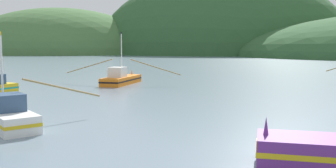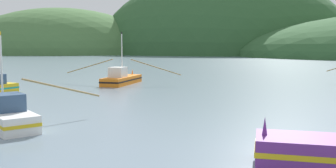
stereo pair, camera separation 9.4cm
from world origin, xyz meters
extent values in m
ellipsoid|color=#2D562D|center=(-17.47, 230.55, 0.00)|extent=(156.64, 125.31, 98.75)
ellipsoid|color=#47703D|center=(-115.94, 206.94, 0.00)|extent=(123.71, 98.97, 56.50)
cube|color=orange|center=(-11.59, 37.64, 0.47)|extent=(2.57, 7.75, 0.93)
cube|color=black|center=(-11.59, 37.64, 0.51)|extent=(2.60, 7.83, 0.17)
cone|color=orange|center=(-11.48, 41.18, 1.28)|extent=(0.21, 0.21, 0.70)
cube|color=silver|center=(-11.63, 36.42, 1.53)|extent=(1.71, 2.06, 1.18)
cylinder|color=silver|center=(-11.59, 37.73, 3.48)|extent=(0.12, 0.12, 5.08)
cube|color=black|center=(-11.59, 37.73, 6.14)|extent=(0.04, 0.36, 0.20)
cylinder|color=#997F4C|center=(-15.83, 37.77, 2.11)|extent=(6.19, 0.31, 1.88)
cylinder|color=#997F4C|center=(-7.35, 37.51, 2.11)|extent=(6.19, 0.31, 1.88)
cone|color=#6B2D84|center=(4.49, 9.90, 1.50)|extent=(0.20, 0.20, 0.70)
cube|color=white|center=(-9.54, 13.56, 0.49)|extent=(6.16, 5.52, 0.98)
cube|color=gold|center=(-9.54, 13.56, 0.54)|extent=(6.22, 5.57, 0.18)
cube|color=#334C6B|center=(-9.10, 13.20, 1.45)|extent=(2.28, 2.24, 0.94)
cylinder|color=silver|center=(-10.01, 13.95, 3.05)|extent=(0.12, 0.12, 4.14)
cube|color=gold|center=(-10.01, 13.95, 5.24)|extent=(0.30, 0.25, 0.20)
cylinder|color=#997F4C|center=(-7.41, 16.16, 1.96)|extent=(3.19, 3.85, 1.48)
camera|label=1|loc=(4.04, -4.44, 4.48)|focal=39.75mm
camera|label=2|loc=(4.13, -4.41, 4.48)|focal=39.75mm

